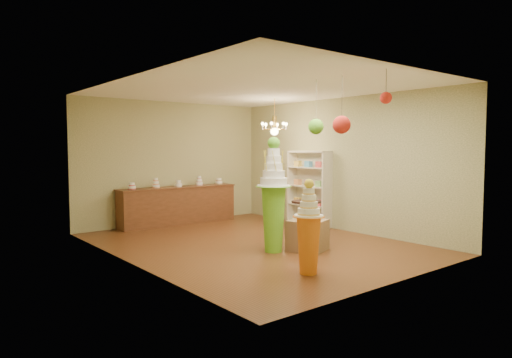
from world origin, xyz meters
TOP-DOWN VIEW (x-y plane):
  - floor at (0.00, 0.00)m, footprint 6.50×6.50m
  - ceiling at (0.00, 0.00)m, footprint 6.50×6.50m
  - wall_back at (0.00, 3.25)m, footprint 5.00×0.04m
  - wall_front at (0.00, -3.25)m, footprint 5.00×0.04m
  - wall_left at (-2.50, 0.00)m, footprint 0.04×6.50m
  - wall_right at (2.50, 0.00)m, footprint 0.04×6.50m
  - pedestal_green at (-0.14, -0.76)m, footprint 0.70×0.70m
  - pedestal_orange at (-0.67, -2.16)m, footprint 0.49×0.49m
  - burlap_riser at (0.41, -1.07)m, footprint 0.80×0.80m
  - sideboard at (0.00, 2.97)m, footprint 3.04×0.54m
  - shelving_unit at (2.34, 0.80)m, footprint 0.33×1.20m
  - round_table at (1.19, -0.25)m, footprint 0.69×0.69m
  - vase at (1.19, -0.25)m, footprint 0.23×0.23m
  - pom_red_left at (0.01, -2.19)m, footprint 0.28×0.28m
  - pom_green_mid at (0.05, -1.60)m, footprint 0.26×0.26m
  - pom_red_right at (0.07, -2.94)m, footprint 0.17×0.17m
  - chandelier at (1.45, 1.05)m, footprint 0.86×0.86m

SIDE VIEW (x-z plane):
  - floor at x=0.00m, z-range 0.00..0.00m
  - burlap_riser at x=0.41m, z-range 0.00..0.56m
  - sideboard at x=0.00m, z-range -0.10..1.06m
  - round_table at x=1.19m, z-range 0.11..0.90m
  - pedestal_orange at x=-0.67m, z-range -0.14..1.28m
  - pedestal_green at x=-0.14m, z-range -0.17..1.90m
  - vase at x=1.19m, z-range 0.78..0.98m
  - shelving_unit at x=2.34m, z-range 0.00..1.80m
  - wall_back at x=0.00m, z-range 0.00..3.00m
  - wall_front at x=0.00m, z-range 0.00..3.00m
  - wall_left at x=-2.50m, z-range 0.00..3.00m
  - wall_right at x=2.50m, z-range 0.00..3.00m
  - pom_green_mid at x=0.05m, z-range 1.78..2.68m
  - pom_red_left at x=0.01m, z-range 1.78..2.69m
  - chandelier at x=1.45m, z-range 1.88..2.73m
  - pom_red_right at x=0.07m, z-range 2.34..2.84m
  - ceiling at x=0.00m, z-range 3.00..3.00m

